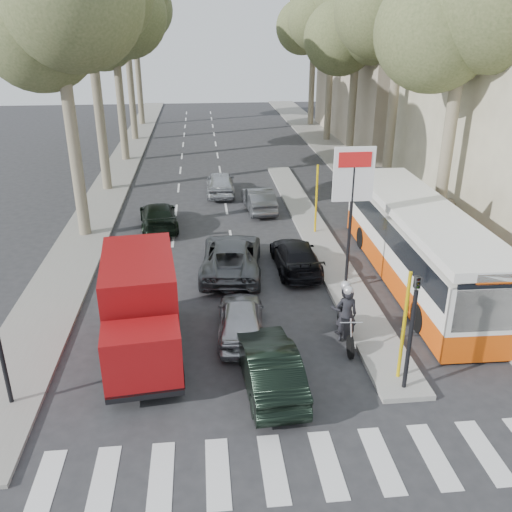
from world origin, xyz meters
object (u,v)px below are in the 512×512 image
(silver_hatchback, at_px, (241,319))
(dark_hatchback, at_px, (269,365))
(red_truck, at_px, (141,307))
(motorcycle, at_px, (345,313))
(city_bus, at_px, (418,242))

(silver_hatchback, xyz_separation_m, dark_hatchback, (0.60, -2.80, 0.05))
(red_truck, bearing_deg, motorcycle, -4.86)
(dark_hatchback, relative_size, city_bus, 0.35)
(motorcycle, bearing_deg, red_truck, -175.11)
(silver_hatchback, bearing_deg, dark_hatchback, 106.19)
(dark_hatchback, height_order, motorcycle, motorcycle)
(silver_hatchback, bearing_deg, motorcycle, 175.30)
(silver_hatchback, relative_size, red_truck, 0.65)
(red_truck, relative_size, city_bus, 0.48)
(dark_hatchback, distance_m, red_truck, 4.40)
(red_truck, bearing_deg, silver_hatchback, 5.61)
(silver_hatchback, xyz_separation_m, motorcycle, (3.36, -0.52, 0.29))
(motorcycle, bearing_deg, city_bus, 49.63)
(silver_hatchback, distance_m, dark_hatchback, 2.87)
(silver_hatchback, bearing_deg, city_bus, -150.13)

